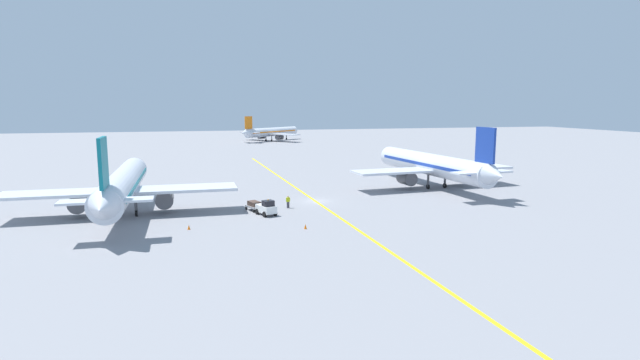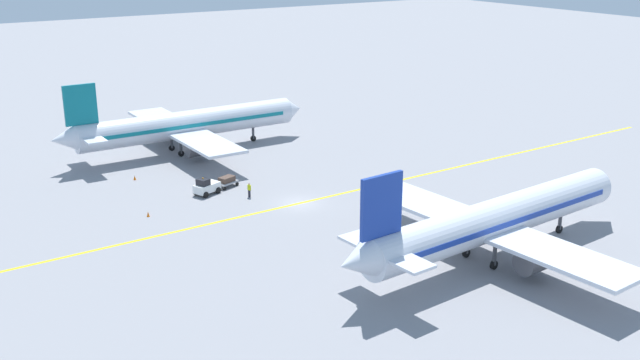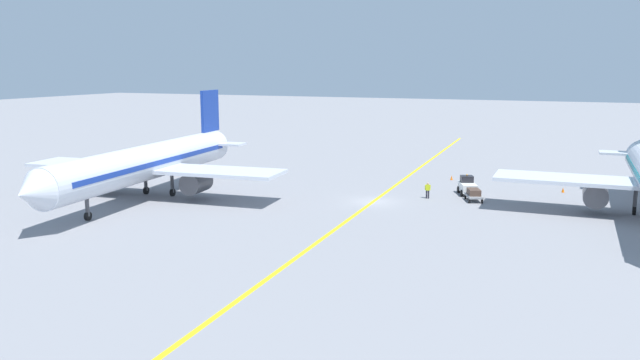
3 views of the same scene
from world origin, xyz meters
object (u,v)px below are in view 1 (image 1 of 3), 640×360
Objects in this scene: airplane_distant_taxiing at (271,132)px; baggage_tug_white at (266,208)px; traffic_cone_near_nose at (305,226)px; ground_crew_worker at (288,201)px; traffic_cone_mid_apron at (189,227)px; airplane_adjacent_stand at (432,165)px; airplane_at_gate at (123,185)px; baggage_cart_trailing at (254,205)px.

airplane_distant_taxiing is 129.05m from baggage_tug_white.
baggage_tug_white is at bearing 111.50° from traffic_cone_near_nose.
traffic_cone_mid_apron is (-12.88, -8.67, -0.63)m from ground_crew_worker.
baggage_tug_white is (-29.99, -14.37, -2.81)m from airplane_adjacent_stand.
airplane_adjacent_stand is 28.77m from ground_crew_worker.
ground_crew_worker reaches higher than traffic_cone_mid_apron.
ground_crew_worker is at bearing 33.95° from traffic_cone_mid_apron.
airplane_at_gate is 64.40× the size of traffic_cone_near_nose.
ground_crew_worker is (3.45, 3.62, 0.01)m from baggage_tug_white.
baggage_tug_white is at bearing -69.54° from baggage_cart_trailing.
traffic_cone_mid_apron is at bearing -135.48° from baggage_cart_trailing.
baggage_tug_white is 1.99× the size of ground_crew_worker.
airplane_at_gate reaches higher than baggage_cart_trailing.
baggage_cart_trailing is 4.64m from ground_crew_worker.
baggage_cart_trailing is at bearing -173.40° from ground_crew_worker.
airplane_adjacent_stand is at bearing 25.61° from baggage_tug_white.
airplane_adjacent_stand is 44.08m from traffic_cone_mid_apron.
airplane_distant_taxiing is at bearing 81.97° from ground_crew_worker.
airplane_adjacent_stand is 113.31m from airplane_distant_taxiing.
airplane_at_gate is 48.25m from airplane_adjacent_stand.
airplane_distant_taxiing is 124.95m from ground_crew_worker.
ground_crew_worker is 15.54m from traffic_cone_mid_apron.
airplane_adjacent_stand is 64.63× the size of traffic_cone_mid_apron.
traffic_cone_near_nose is 1.00× the size of traffic_cone_mid_apron.
traffic_cone_near_nose is (-26.83, -22.40, -3.43)m from airplane_adjacent_stand.
ground_crew_worker is at bearing 46.39° from baggage_tug_white.
baggage_cart_trailing is at bearing -100.07° from airplane_distant_taxiing.
airplane_adjacent_stand is 1.35× the size of airplane_distant_taxiing.
traffic_cone_near_nose is at bearing -68.79° from baggage_cart_trailing.
airplane_at_gate is 21.03m from ground_crew_worker.
traffic_cone_mid_apron is at bearing 166.70° from traffic_cone_near_nose.
traffic_cone_near_nose and traffic_cone_mid_apron have the same top height.
airplane_adjacent_stand is at bearing -85.40° from airplane_distant_taxiing.
airplane_adjacent_stand is at bearing 22.05° from ground_crew_worker.
baggage_tug_white is 6.06× the size of traffic_cone_mid_apron.
airplane_at_gate reaches higher than ground_crew_worker.
airplane_distant_taxiing is at bearing 80.68° from baggage_tug_white.
airplane_distant_taxiing reaches higher than ground_crew_worker.
airplane_adjacent_stand is at bearing 19.92° from baggage_cart_trailing.
baggage_tug_white is 5.00m from ground_crew_worker.
baggage_cart_trailing reaches higher than traffic_cone_mid_apron.
airplane_at_gate is 64.40× the size of traffic_cone_mid_apron.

